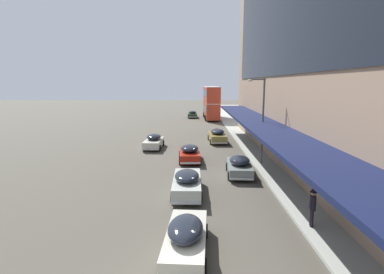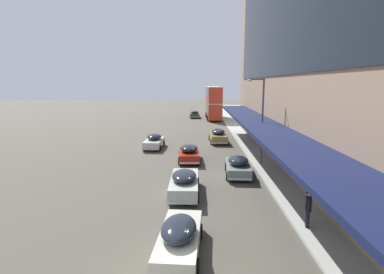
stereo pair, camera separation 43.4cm
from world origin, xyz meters
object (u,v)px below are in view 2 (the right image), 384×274
(sedan_trailing_near, at_px, (195,114))
(pedestrian_at_kerb, at_px, (308,207))
(sedan_lead_mid, at_px, (238,166))
(sedan_oncoming_front, at_px, (179,237))
(sedan_lead_near, at_px, (189,153))
(sedan_second_mid, at_px, (218,136))
(street_lamp, at_px, (261,115))
(transit_bus_kerbside_front, at_px, (213,102))
(sedan_oncoming_rear, at_px, (154,141))
(sedan_second_near, at_px, (184,183))

(sedan_trailing_near, bearing_deg, pedestrian_at_kerb, -82.89)
(sedan_lead_mid, bearing_deg, sedan_oncoming_front, -109.28)
(sedan_lead_mid, xyz_separation_m, sedan_lead_near, (-3.89, 4.26, 0.00))
(sedan_second_mid, distance_m, sedan_lead_mid, 13.26)
(sedan_lead_mid, bearing_deg, sedan_lead_near, 132.40)
(pedestrian_at_kerb, distance_m, street_lamp, 12.11)
(transit_bus_kerbside_front, bearing_deg, sedan_lead_near, -96.61)
(sedan_oncoming_rear, relative_size, street_lamp, 0.60)
(transit_bus_kerbside_front, distance_m, sedan_second_mid, 24.15)
(sedan_lead_mid, bearing_deg, street_lamp, 53.84)
(sedan_lead_mid, distance_m, sedan_trailing_near, 39.78)
(sedan_second_near, bearing_deg, pedestrian_at_kerb, -36.87)
(transit_bus_kerbside_front, distance_m, sedan_lead_mid, 37.33)
(pedestrian_at_kerb, height_order, street_lamp, street_lamp)
(sedan_second_mid, xyz_separation_m, sedan_lead_mid, (0.69, -13.24, -0.05))
(sedan_lead_mid, bearing_deg, sedan_trailing_near, 95.49)
(sedan_oncoming_rear, bearing_deg, sedan_lead_near, -54.09)
(transit_bus_kerbside_front, bearing_deg, sedan_trailing_near, 147.69)
(sedan_second_near, relative_size, sedan_oncoming_front, 1.01)
(sedan_second_near, bearing_deg, sedan_oncoming_rear, 105.95)
(transit_bus_kerbside_front, relative_size, sedan_lead_mid, 2.53)
(sedan_lead_near, bearing_deg, pedestrian_at_kerb, -64.71)
(sedan_oncoming_rear, height_order, sedan_lead_near, sedan_oncoming_rear)
(sedan_trailing_near, distance_m, street_lamp, 37.25)
(sedan_second_near, distance_m, sedan_trailing_near, 43.65)
(sedan_second_mid, distance_m, pedestrian_at_kerb, 22.10)
(transit_bus_kerbside_front, height_order, sedan_trailing_near, transit_bus_kerbside_front)
(transit_bus_kerbside_front, xyz_separation_m, sedan_second_near, (-3.86, -41.29, -2.68))
(sedan_oncoming_front, height_order, sedan_lead_near, sedan_oncoming_front)
(sedan_lead_mid, distance_m, pedestrian_at_kerb, 8.95)
(sedan_second_near, bearing_deg, sedan_trailing_near, 89.83)
(sedan_oncoming_rear, bearing_deg, sedan_oncoming_front, -78.88)
(transit_bus_kerbside_front, xyz_separation_m, sedan_oncoming_front, (-3.74, -48.14, -2.69))
(sedan_second_near, distance_m, sedan_lead_mid, 5.65)
(sedan_second_near, relative_size, street_lamp, 0.66)
(sedan_second_mid, distance_m, sedan_lead_near, 9.53)
(sedan_second_near, height_order, pedestrian_at_kerb, pedestrian_at_kerb)
(transit_bus_kerbside_front, xyz_separation_m, sedan_lead_near, (-3.82, -32.97, -2.70))
(sedan_second_near, bearing_deg, transit_bus_kerbside_front, 84.66)
(transit_bus_kerbside_front, relative_size, sedan_oncoming_rear, 2.54)
(sedan_second_mid, xyz_separation_m, pedestrian_at_kerb, (2.91, -21.90, 0.37))
(sedan_oncoming_rear, bearing_deg, pedestrian_at_kerb, -61.29)
(transit_bus_kerbside_front, bearing_deg, street_lamp, -86.19)
(sedan_second_mid, distance_m, street_lamp, 11.20)
(sedan_oncoming_front, distance_m, sedan_lead_near, 15.17)
(sedan_second_mid, height_order, sedan_oncoming_rear, sedan_second_mid)
(sedan_second_near, xyz_separation_m, sedan_oncoming_rear, (-3.95, 13.83, -0.01))
(sedan_trailing_near, xyz_separation_m, sedan_lead_near, (-0.09, -35.33, 0.03))
(sedan_trailing_near, bearing_deg, transit_bus_kerbside_front, -32.31)
(sedan_oncoming_front, distance_m, pedestrian_at_kerb, 6.45)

